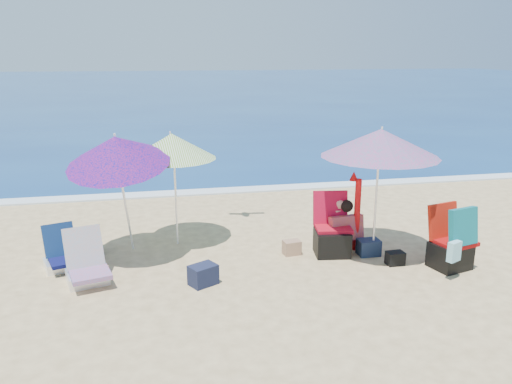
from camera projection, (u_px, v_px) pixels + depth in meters
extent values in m
plane|color=#D8BC84|center=(289.00, 281.00, 7.53)|extent=(120.00, 120.00, 0.00)
cube|color=navy|center=(170.00, 86.00, 50.08)|extent=(120.00, 80.00, 0.12)
cube|color=white|center=(235.00, 190.00, 12.35)|extent=(120.00, 0.50, 0.04)
cylinder|color=white|center=(376.00, 199.00, 8.21)|extent=(0.04, 0.04, 1.95)
cone|color=#FC2182|center=(380.00, 143.00, 7.99)|extent=(2.08, 2.08, 0.44)
cylinder|color=white|center=(382.00, 130.00, 7.95)|extent=(0.03, 0.03, 0.12)
cylinder|color=white|center=(176.00, 194.00, 8.75)|extent=(0.04, 0.04, 1.80)
cone|color=#589C18|center=(172.00, 146.00, 8.57)|extent=(1.64, 1.64, 0.43)
cylinder|color=white|center=(170.00, 135.00, 8.57)|extent=(0.03, 0.03, 0.11)
cylinder|color=white|center=(125.00, 202.00, 8.23)|extent=(0.18, 0.47, 1.80)
cone|color=#9D165D|center=(116.00, 151.00, 7.83)|extent=(2.03, 2.07, 0.83)
cylinder|color=white|center=(115.00, 137.00, 7.78)|extent=(0.05, 0.07, 0.13)
cylinder|color=red|center=(357.00, 215.00, 8.56)|extent=(0.13, 0.13, 1.23)
cone|color=#AF0C0C|center=(354.00, 176.00, 8.39)|extent=(0.19, 0.19, 0.15)
cube|color=#0C0F44|center=(66.00, 261.00, 7.82)|extent=(0.57, 0.53, 0.06)
cube|color=#0D244C|center=(59.00, 240.00, 8.00)|extent=(0.53, 0.40, 0.49)
cube|color=white|center=(62.00, 264.00, 7.94)|extent=(0.59, 0.56, 0.15)
cube|color=#D94C55|center=(90.00, 275.00, 7.28)|extent=(0.64, 0.60, 0.06)
cube|color=#EB7353|center=(83.00, 247.00, 7.52)|extent=(0.60, 0.44, 0.57)
cube|color=white|center=(88.00, 277.00, 7.46)|extent=(0.67, 0.62, 0.17)
cube|color=#B00C1F|center=(333.00, 228.00, 8.49)|extent=(0.64, 0.59, 0.06)
cube|color=#A20B29|center=(330.00, 208.00, 8.61)|extent=(0.59, 0.24, 0.58)
cube|color=black|center=(332.00, 243.00, 8.46)|extent=(0.62, 0.56, 0.41)
cube|color=#9F0B0B|center=(454.00, 242.00, 7.90)|extent=(0.67, 0.62, 0.06)
cube|color=#B21B0C|center=(443.00, 221.00, 8.02)|extent=(0.58, 0.29, 0.56)
cube|color=black|center=(450.00, 256.00, 7.94)|extent=(0.64, 0.60, 0.40)
cube|color=#0A8386|center=(463.00, 227.00, 7.60)|extent=(0.53, 0.30, 0.57)
cube|color=#8ACFDE|center=(454.00, 251.00, 7.45)|extent=(0.24, 0.18, 0.30)
imported|color=tan|center=(338.00, 224.00, 8.72)|extent=(0.34, 0.26, 0.85)
cube|color=#3B0E66|center=(338.00, 237.00, 8.82)|extent=(0.54, 0.49, 0.06)
cube|color=#541074|center=(346.00, 228.00, 8.59)|extent=(0.61, 0.31, 0.43)
sphere|color=black|center=(347.00, 206.00, 8.57)|extent=(0.21, 0.21, 0.21)
cube|color=#181D36|center=(203.00, 275.00, 7.38)|extent=(0.46, 0.42, 0.29)
cube|color=black|center=(91.00, 247.00, 8.49)|extent=(0.38, 0.31, 0.25)
cube|color=#9D7459|center=(292.00, 248.00, 8.49)|extent=(0.30, 0.23, 0.24)
cube|color=#1A243A|center=(369.00, 247.00, 8.46)|extent=(0.35, 0.26, 0.26)
cube|color=black|center=(395.00, 258.00, 8.08)|extent=(0.28, 0.20, 0.21)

